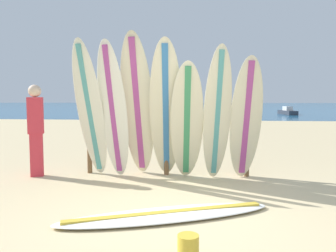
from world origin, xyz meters
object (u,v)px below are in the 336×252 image
(surfboard_leaning_center_left, at_px, (138,107))
(surfboard_leaning_center, at_px, (166,111))
(surfboard_leaning_far_right, at_px, (246,119))
(surfboard_leaning_left, at_px, (113,111))
(surfboard_lying_on_sand, at_px, (167,215))
(sand_bucket, at_px, (188,247))
(surfboard_leaning_center_right, at_px, (187,122))
(beachgoer_standing, at_px, (36,126))
(surfboard_leaning_right, at_px, (217,114))
(surfboard_leaning_far_left, at_px, (90,110))
(small_boat_offshore, at_px, (287,112))
(surfboard_rack, at_px, (166,135))

(surfboard_leaning_center_left, height_order, surfboard_leaning_center, surfboard_leaning_center_left)
(surfboard_leaning_far_right, bearing_deg, surfboard_leaning_left, -176.39)
(surfboard_lying_on_sand, height_order, sand_bucket, sand_bucket)
(surfboard_leaning_center_left, height_order, surfboard_leaning_center_right, surfboard_leaning_center_left)
(surfboard_lying_on_sand, distance_m, beachgoer_standing, 3.35)
(surfboard_leaning_right, xyz_separation_m, beachgoer_standing, (-3.26, 0.05, -0.23))
(surfboard_leaning_left, height_order, surfboard_leaning_center, surfboard_leaning_left)
(beachgoer_standing, relative_size, sand_bucket, 7.77)
(surfboard_leaning_far_left, height_order, surfboard_leaning_far_right, surfboard_leaning_far_left)
(surfboard_leaning_left, xyz_separation_m, surfboard_leaning_far_right, (2.31, 0.15, -0.14))
(surfboard_leaning_center_left, xyz_separation_m, surfboard_leaning_center_right, (0.89, -0.15, -0.25))
(surfboard_leaning_right, relative_size, sand_bucket, 10.73)
(surfboard_leaning_far_right, relative_size, sand_bucket, 9.94)
(surfboard_leaning_center_left, relative_size, surfboard_leaning_center_right, 1.25)
(sand_bucket, bearing_deg, surfboard_leaning_far_left, 122.49)
(small_boat_offshore, bearing_deg, surfboard_leaning_center_right, -107.56)
(surfboard_leaning_center_left, height_order, sand_bucket, surfboard_leaning_center_left)
(surfboard_leaning_center_right, height_order, surfboard_leaning_right, surfboard_leaning_right)
(small_boat_offshore, bearing_deg, surfboard_leaning_center, -108.37)
(surfboard_rack, bearing_deg, surfboard_leaning_far_left, -162.76)
(surfboard_rack, height_order, sand_bucket, surfboard_rack)
(sand_bucket, bearing_deg, surfboard_lying_on_sand, 105.95)
(surfboard_rack, xyz_separation_m, surfboard_leaning_center_left, (-0.49, -0.27, 0.53))
(surfboard_leaning_center_left, xyz_separation_m, beachgoer_standing, (-1.86, -0.08, -0.35))
(surfboard_leaning_left, relative_size, surfboard_leaning_right, 1.05)
(surfboard_leaning_far_right, height_order, beachgoer_standing, surfboard_leaning_far_right)
(surfboard_leaning_far_left, height_order, surfboard_leaning_left, surfboard_leaning_far_left)
(surfboard_leaning_center_left, distance_m, surfboard_leaning_center, 0.53)
(beachgoer_standing, bearing_deg, surfboard_leaning_far_left, -2.82)
(surfboard_leaning_left, bearing_deg, surfboard_leaning_center_left, 20.71)
(surfboard_leaning_far_right, bearing_deg, surfboard_leaning_right, -166.04)
(surfboard_leaning_center, bearing_deg, surfboard_leaning_center_right, -6.91)
(surfboard_leaning_far_right, bearing_deg, small_boat_offshore, 74.55)
(small_boat_offshore, relative_size, sand_bucket, 13.75)
(surfboard_rack, xyz_separation_m, surfboard_leaning_right, (0.91, -0.40, 0.41))
(small_boat_offshore, xyz_separation_m, sand_bucket, (-7.61, -27.36, -0.15))
(small_boat_offshore, bearing_deg, surfboard_leaning_right, -106.46)
(surfboard_leaning_far_left, bearing_deg, surfboard_leaning_right, 0.10)
(surfboard_leaning_center_right, bearing_deg, surfboard_rack, 133.02)
(surfboard_leaning_center_right, relative_size, sand_bucket, 9.47)
(surfboard_leaning_center, xyz_separation_m, surfboard_leaning_far_right, (1.39, 0.10, -0.13))
(surfboard_rack, xyz_separation_m, surfboard_lying_on_sand, (0.24, -2.28, -0.71))
(surfboard_leaning_center_right, distance_m, beachgoer_standing, 2.75)
(surfboard_rack, distance_m, sand_bucket, 3.40)
(surfboard_rack, relative_size, surfboard_lying_on_sand, 1.14)
(surfboard_leaning_right, height_order, surfboard_leaning_far_right, surfboard_leaning_right)
(surfboard_leaning_far_left, relative_size, surfboard_leaning_right, 1.05)
(surfboard_leaning_left, xyz_separation_m, surfboard_lying_on_sand, (1.13, -1.86, -1.17))
(surfboard_leaning_center_left, bearing_deg, small_boat_offshore, 70.47)
(surfboard_rack, height_order, surfboard_leaning_center, surfboard_leaning_center)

